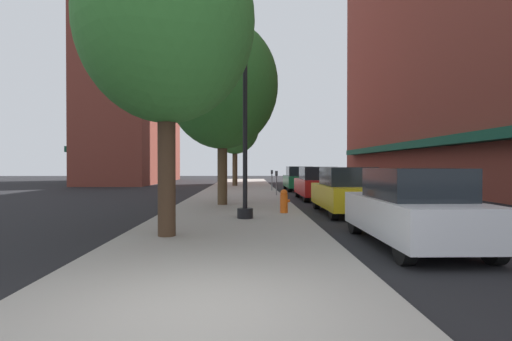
# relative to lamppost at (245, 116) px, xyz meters

# --- Properties ---
(ground_plane) EXTENTS (90.00, 90.00, 0.00)m
(ground_plane) POSITION_rel_lamppost_xyz_m (3.56, 10.29, -3.20)
(ground_plane) COLOR black
(sidewalk_slab) EXTENTS (4.80, 50.00, 0.12)m
(sidewalk_slab) POSITION_rel_lamppost_xyz_m (-0.44, 11.29, -3.14)
(sidewalk_slab) COLOR gray
(sidewalk_slab) RESTS_ON ground
(building_far_background) EXTENTS (6.80, 18.00, 20.19)m
(building_far_background) POSITION_rel_lamppost_xyz_m (-11.45, 29.29, 6.87)
(building_far_background) COLOR brown
(building_far_background) RESTS_ON ground
(lamppost) EXTENTS (0.48, 0.48, 5.90)m
(lamppost) POSITION_rel_lamppost_xyz_m (0.00, 0.00, 0.00)
(lamppost) COLOR black
(lamppost) RESTS_ON sidewalk_slab
(fire_hydrant) EXTENTS (0.33, 0.26, 0.79)m
(fire_hydrant) POSITION_rel_lamppost_xyz_m (1.31, 1.39, -2.68)
(fire_hydrant) COLOR #E05614
(fire_hydrant) RESTS_ON sidewalk_slab
(parking_meter_near) EXTENTS (0.14, 0.09, 1.31)m
(parking_meter_near) POSITION_rel_lamppost_xyz_m (1.61, 13.53, -2.25)
(parking_meter_near) COLOR slate
(parking_meter_near) RESTS_ON sidewalk_slab
(parking_meter_far) EXTENTS (0.14, 0.09, 1.31)m
(parking_meter_far) POSITION_rel_lamppost_xyz_m (1.61, 9.39, -2.25)
(parking_meter_far) COLOR slate
(parking_meter_far) RESTS_ON sidewalk_slab
(tree_near) EXTENTS (3.92, 3.92, 7.03)m
(tree_near) POSITION_rel_lamppost_xyz_m (-0.96, 19.83, 1.67)
(tree_near) COLOR #4C3823
(tree_near) RESTS_ON sidewalk_slab
(tree_mid) EXTENTS (4.00, 4.00, 7.16)m
(tree_mid) POSITION_rel_lamppost_xyz_m (-1.76, -3.02, 1.76)
(tree_mid) COLOR #422D1E
(tree_mid) RESTS_ON sidewalk_slab
(tree_far) EXTENTS (4.56, 4.56, 7.52)m
(tree_far) POSITION_rel_lamppost_xyz_m (-0.96, 4.32, 1.80)
(tree_far) COLOR #4C3823
(tree_far) RESTS_ON sidewalk_slab
(car_white) EXTENTS (1.80, 4.30, 1.66)m
(car_white) POSITION_rel_lamppost_xyz_m (3.56, -3.75, -2.39)
(car_white) COLOR black
(car_white) RESTS_ON ground
(car_yellow) EXTENTS (1.80, 4.30, 1.66)m
(car_yellow) POSITION_rel_lamppost_xyz_m (3.56, 1.98, -2.39)
(car_yellow) COLOR black
(car_yellow) RESTS_ON ground
(car_red) EXTENTS (1.80, 4.30, 1.66)m
(car_red) POSITION_rel_lamppost_xyz_m (3.56, 8.05, -2.39)
(car_red) COLOR black
(car_red) RESTS_ON ground
(car_green) EXTENTS (1.80, 4.30, 1.66)m
(car_green) POSITION_rel_lamppost_xyz_m (3.56, 15.36, -2.39)
(car_green) COLOR black
(car_green) RESTS_ON ground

